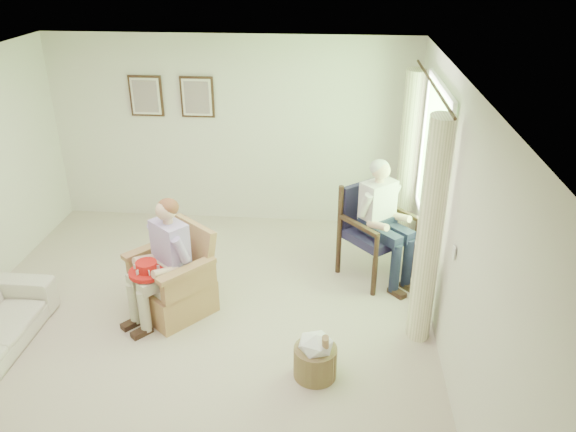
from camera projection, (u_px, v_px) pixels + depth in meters
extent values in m
plane|color=beige|center=(191.00, 333.00, 5.80)|extent=(5.50, 5.50, 0.00)
cube|color=silver|center=(232.00, 132.00, 7.69)|extent=(5.00, 0.04, 2.60)
cube|color=silver|center=(454.00, 232.00, 5.03)|extent=(0.04, 5.50, 2.60)
cube|color=white|center=(168.00, 81.00, 4.66)|extent=(5.00, 5.50, 0.02)
cube|color=#2D6B23|center=(434.00, 159.00, 6.00)|extent=(0.02, 1.40, 1.50)
cube|color=white|center=(442.00, 86.00, 5.66)|extent=(0.04, 1.52, 0.06)
cube|color=white|center=(425.00, 224.00, 6.34)|extent=(0.04, 1.52, 0.06)
cylinder|color=#382114|center=(433.00, 84.00, 5.66)|extent=(0.03, 2.50, 0.03)
cylinder|color=#FCF3C5|center=(429.00, 234.00, 5.31)|extent=(0.34, 0.34, 2.30)
cylinder|color=#FCF3C5|center=(408.00, 162.00, 7.06)|extent=(0.34, 0.34, 2.30)
cube|color=#382114|center=(146.00, 96.00, 7.54)|extent=(0.45, 0.03, 0.55)
cube|color=silver|center=(146.00, 96.00, 7.52)|extent=(0.39, 0.01, 0.49)
cube|color=tan|center=(145.00, 96.00, 7.52)|extent=(0.33, 0.01, 0.43)
cube|color=#382114|center=(197.00, 97.00, 7.49)|extent=(0.45, 0.03, 0.55)
cube|color=silver|center=(197.00, 97.00, 7.47)|extent=(0.39, 0.01, 0.49)
cube|color=tan|center=(197.00, 98.00, 7.46)|extent=(0.33, 0.01, 0.43)
cube|color=tan|center=(174.00, 295.00, 6.09)|extent=(0.71, 0.69, 0.37)
cube|color=beige|center=(171.00, 279.00, 5.97)|extent=(0.55, 0.53, 0.09)
cube|color=tan|center=(177.00, 243.00, 6.14)|extent=(0.66, 0.20, 0.56)
cube|color=tan|center=(141.00, 268.00, 5.97)|extent=(0.09, 0.64, 0.27)
cube|color=tan|center=(201.00, 271.00, 5.92)|extent=(0.09, 0.64, 0.27)
cylinder|color=black|center=(349.00, 269.00, 6.48)|extent=(0.06, 0.06, 0.48)
cylinder|color=black|center=(406.00, 272.00, 6.43)|extent=(0.06, 0.06, 0.48)
cylinder|color=black|center=(348.00, 243.00, 7.03)|extent=(0.06, 0.06, 0.48)
cylinder|color=black|center=(401.00, 246.00, 6.98)|extent=(0.06, 0.06, 0.48)
cube|color=#1F1A3A|center=(378.00, 235.00, 6.60)|extent=(0.64, 0.61, 0.11)
cube|color=#1F1A3A|center=(378.00, 202.00, 6.74)|extent=(0.59, 0.08, 0.55)
cube|color=#C0B89A|center=(170.00, 266.00, 5.90)|extent=(0.40, 0.26, 0.16)
cube|color=#BB9FE0|center=(168.00, 242.00, 5.80)|extent=(0.39, 0.24, 0.46)
sphere|color=#DDAD8E|center=(164.00, 210.00, 5.62)|extent=(0.21, 0.21, 0.21)
ellipsoid|color=brown|center=(165.00, 207.00, 5.64)|extent=(0.22, 0.22, 0.18)
cube|color=#C0B89A|center=(155.00, 281.00, 5.73)|extent=(0.14, 0.44, 0.13)
cube|color=#C0B89A|center=(174.00, 282.00, 5.72)|extent=(0.14, 0.44, 0.13)
cylinder|color=#C0B89A|center=(152.00, 313.00, 5.67)|extent=(0.12, 0.12, 0.47)
cylinder|color=#C0B89A|center=(171.00, 314.00, 5.65)|extent=(0.12, 0.12, 0.47)
cube|color=#181E36|center=(379.00, 223.00, 6.53)|extent=(0.40, 0.26, 0.16)
cube|color=silver|center=(380.00, 200.00, 6.42)|extent=(0.39, 0.24, 0.46)
sphere|color=#DDAD8E|center=(383.00, 170.00, 6.25)|extent=(0.21, 0.21, 0.21)
ellipsoid|color=#B7B2AD|center=(383.00, 167.00, 6.26)|extent=(0.22, 0.22, 0.18)
cube|color=#181E36|center=(371.00, 235.00, 6.36)|extent=(0.14, 0.44, 0.13)
cube|color=#181E36|center=(388.00, 236.00, 6.34)|extent=(0.14, 0.44, 0.13)
cylinder|color=#181E36|center=(370.00, 268.00, 6.32)|extent=(0.12, 0.12, 0.60)
cylinder|color=#181E36|center=(387.00, 269.00, 6.31)|extent=(0.12, 0.12, 0.60)
cylinder|color=red|center=(147.00, 272.00, 5.70)|extent=(0.37, 0.37, 0.04)
cylinder|color=red|center=(147.00, 267.00, 5.67)|extent=(0.22, 0.22, 0.12)
cube|color=white|center=(157.00, 268.00, 5.66)|extent=(0.05, 0.01, 0.05)
cube|color=white|center=(155.00, 263.00, 5.75)|extent=(0.03, 0.04, 0.05)
cube|color=white|center=(144.00, 262.00, 5.76)|extent=(0.03, 0.04, 0.05)
cube|color=white|center=(136.00, 267.00, 5.68)|extent=(0.04, 0.01, 0.05)
cube|color=white|center=(138.00, 272.00, 5.59)|extent=(0.03, 0.04, 0.05)
cube|color=white|center=(149.00, 273.00, 5.58)|extent=(0.03, 0.04, 0.05)
cylinder|color=tan|center=(315.00, 362.00, 5.17)|extent=(0.52, 0.52, 0.31)
ellipsoid|color=white|center=(316.00, 344.00, 5.08)|extent=(0.36, 0.36, 0.21)
cylinder|color=#A57F56|center=(325.00, 348.00, 5.04)|extent=(0.16, 0.29, 0.47)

